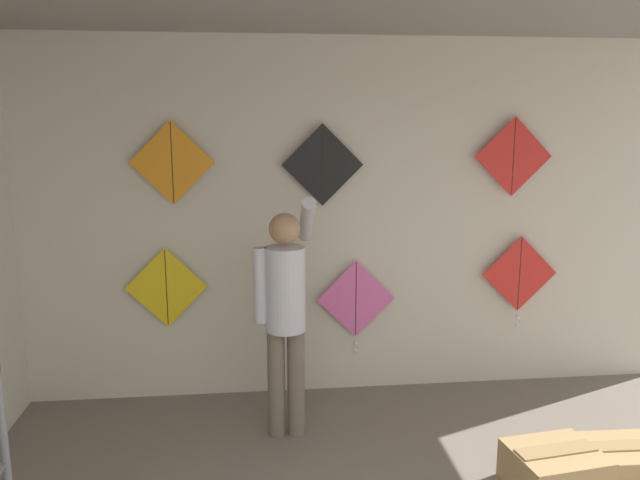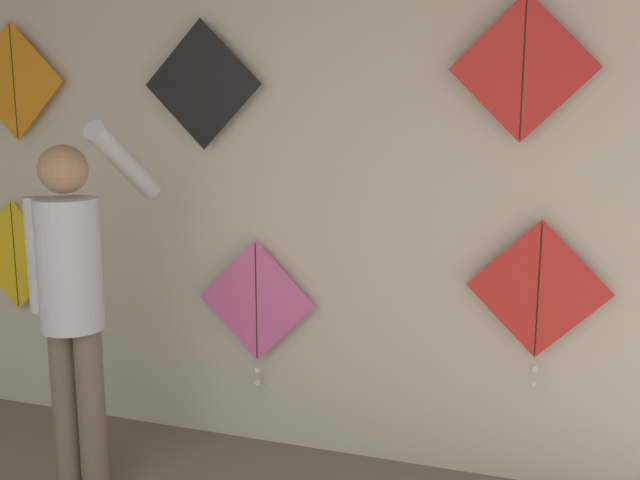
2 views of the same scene
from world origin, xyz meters
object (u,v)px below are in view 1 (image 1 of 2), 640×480
shopkeeper (285,304)px  cardboard_box_spare (622,460)px  cardboard_box (555,469)px  kite_3 (172,163)px  kite_4 (323,165)px  kite_2 (519,276)px  kite_1 (356,302)px  kite_0 (166,288)px  kite_5 (513,157)px

shopkeeper → cardboard_box_spare: size_ratio=3.36×
cardboard_box → kite_3: kite_3 is taller
cardboard_box_spare → kite_4: (-1.74, 1.38, 1.75)m
cardboard_box → kite_2: 1.73m
kite_1 → kite_2: size_ratio=1.00×
kite_4 → kite_0: bearing=180.0°
kite_3 → kite_0: bearing=180.0°
cardboard_box_spare → kite_3: size_ratio=0.80×
cardboard_box_spare → kite_3: kite_3 is taller
kite_4 → kite_3: bearing=180.0°
shopkeeper → kite_1: (0.59, 0.64, -0.19)m
shopkeeper → cardboard_box_spare: (2.06, -0.73, -0.86)m
shopkeeper → kite_3: size_ratio=2.69×
kite_0 → kite_1: bearing=-0.0°
cardboard_box → kite_0: size_ratio=0.92×
cardboard_box_spare → kite_4: 2.82m
shopkeeper → kite_3: (-0.79, 0.64, 0.92)m
kite_3 → kite_5: (2.62, 0.00, 0.03)m
kite_2 → kite_3: 2.89m
cardboard_box → kite_5: 2.33m
cardboard_box → cardboard_box_spare: 0.51m
cardboard_box_spare → kite_3: bearing=154.3°
cardboard_box_spare → shopkeeper: bearing=160.4°
shopkeeper → kite_0: bearing=144.6°
shopkeeper → kite_3: kite_3 is taller
cardboard_box_spare → cardboard_box: bearing=-167.6°
cardboard_box_spare → kite_0: 3.35m
kite_1 → kite_4: bearing=179.9°
kite_1 → kite_4: kite_4 is taller
kite_4 → kite_2: bearing=-0.0°
kite_0 → cardboard_box: bearing=-31.3°
cardboard_box_spare → kite_1: 2.12m
shopkeeper → kite_3: bearing=141.7°
kite_0 → kite_5: (2.71, 0.00, 0.98)m
shopkeeper → kite_4: bearing=63.9°
shopkeeper → kite_4: (0.33, 0.64, 0.89)m
kite_0 → kite_3: kite_3 is taller
cardboard_box → kite_4: size_ratio=0.92×
cardboard_box_spare → kite_5: size_ratio=0.80×
cardboard_box → kite_1: size_ratio=0.75×
cardboard_box_spare → kite_1: kite_1 is taller
cardboard_box → kite_5: kite_5 is taller
cardboard_box_spare → kite_0: size_ratio=0.80×
kite_2 → kite_5: bearing=179.7°
shopkeeper → cardboard_box: 1.96m
kite_2 → kite_3: size_ratio=1.22×
kite_1 → kite_2: 1.36m
cardboard_box → kite_1: (-0.97, 1.49, 0.63)m
kite_1 → kite_3: 1.78m
kite_1 → kite_3: size_ratio=1.22×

